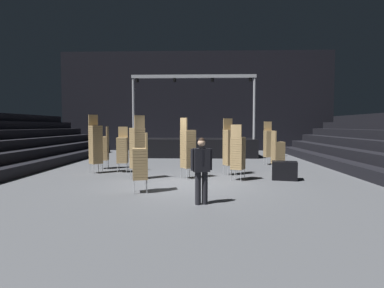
% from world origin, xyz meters
% --- Properties ---
extents(ground_plane, '(22.00, 30.00, 0.10)m').
position_xyz_m(ground_plane, '(0.00, 0.00, -0.05)').
color(ground_plane, '#515459').
extents(arena_end_wall, '(22.00, 0.30, 8.00)m').
position_xyz_m(arena_end_wall, '(0.00, 15.00, 4.00)').
color(arena_end_wall, black).
rests_on(arena_end_wall, ground_plane).
extents(stage_riser, '(7.92, 2.65, 5.11)m').
position_xyz_m(stage_riser, '(-0.00, 9.72, 0.66)').
color(stage_riser, black).
rests_on(stage_riser, ground_plane).
extents(man_with_tie, '(0.57, 0.33, 1.71)m').
position_xyz_m(man_with_tie, '(0.55, -2.82, 0.97)').
color(man_with_tie, black).
rests_on(man_with_tie, ground_plane).
extents(chair_stack_front_left, '(0.53, 0.53, 1.79)m').
position_xyz_m(chair_stack_front_left, '(3.73, 2.55, 0.90)').
color(chair_stack_front_left, '#B2B5BA').
rests_on(chair_stack_front_left, ground_plane).
extents(chair_stack_front_right, '(0.58, 0.58, 2.31)m').
position_xyz_m(chair_stack_front_right, '(1.68, 2.07, 1.15)').
color(chair_stack_front_right, '#B2B5BA').
rests_on(chair_stack_front_right, ground_plane).
extents(chair_stack_mid_left, '(0.62, 0.62, 2.31)m').
position_xyz_m(chair_stack_mid_left, '(0.01, 1.17, 1.15)').
color(chair_stack_mid_left, '#B2B5BA').
rests_on(chair_stack_mid_left, ground_plane).
extents(chair_stack_mid_right, '(0.59, 0.59, 2.05)m').
position_xyz_m(chair_stack_mid_right, '(1.87, 0.81, 1.03)').
color(chair_stack_mid_right, '#B2B5BA').
rests_on(chair_stack_mid_right, ground_plane).
extents(chair_stack_mid_centre, '(0.47, 0.47, 1.96)m').
position_xyz_m(chair_stack_mid_centre, '(-2.89, 2.67, 0.98)').
color(chair_stack_mid_centre, '#B2B5BA').
rests_on(chair_stack_mid_centre, ground_plane).
extents(chair_stack_rear_left, '(0.48, 0.48, 1.96)m').
position_xyz_m(chair_stack_rear_left, '(-4.05, 3.72, 0.98)').
color(chair_stack_rear_left, '#B2B5BA').
rests_on(chair_stack_rear_left, ground_plane).
extents(chair_stack_rear_right, '(0.51, 0.51, 2.22)m').
position_xyz_m(chair_stack_rear_right, '(3.97, 5.50, 1.11)').
color(chair_stack_rear_right, '#B2B5BA').
rests_on(chair_stack_rear_right, ground_plane).
extents(chair_stack_rear_centre, '(0.53, 0.53, 1.79)m').
position_xyz_m(chair_stack_rear_centre, '(-1.29, -1.45, 0.90)').
color(chair_stack_rear_centre, '#B2B5BA').
rests_on(chair_stack_rear_centre, ground_plane).
extents(chair_stack_aisle_left, '(0.62, 0.62, 2.39)m').
position_xyz_m(chair_stack_aisle_left, '(-1.87, 0.92, 1.19)').
color(chair_stack_aisle_left, '#B2B5BA').
rests_on(chair_stack_aisle_left, ground_plane).
extents(chair_stack_aisle_right, '(0.62, 0.62, 2.48)m').
position_xyz_m(chair_stack_aisle_right, '(-3.96, 2.38, 1.24)').
color(chair_stack_aisle_right, '#B2B5BA').
rests_on(chair_stack_aisle_right, ground_plane).
extents(equipment_road_case, '(1.01, 0.78, 0.68)m').
position_xyz_m(equipment_road_case, '(3.61, 0.96, 0.34)').
color(equipment_road_case, black).
rests_on(equipment_road_case, ground_plane).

